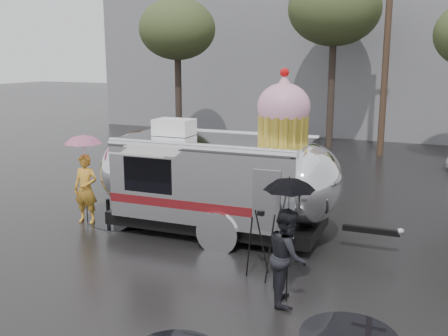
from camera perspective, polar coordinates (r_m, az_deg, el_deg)
The scene contains 13 objects.
ground at distance 11.76m, azimuth -6.16°, elevation -9.32°, with size 120.00×120.00×0.00m, color black.
puddles at distance 12.97m, azimuth -9.88°, elevation -7.33°, with size 12.05×8.22×0.01m.
grey_building at distance 34.81m, azimuth 8.72°, elevation 15.65°, with size 22.00×12.00×13.00m, color slate.
utility_pole at distance 23.59m, azimuth 17.28°, elevation 12.41°, with size 1.60×0.28×9.00m.
tree_left at distance 25.73m, azimuth -5.11°, elevation 14.76°, with size 3.64×3.64×6.95m.
tree_mid at distance 25.11m, azimuth 11.95°, elevation 16.58°, with size 4.20×4.20×8.03m.
barricade_row at distance 22.67m, azimuth -5.47°, elevation 2.52°, with size 4.30×0.80×1.00m.
airstream_trailer at distance 12.67m, azimuth -0.43°, elevation -0.85°, with size 7.63×3.09×4.11m.
person_left at distance 14.06m, azimuth -14.81°, elevation -2.21°, with size 0.65×0.43×1.80m, color gold.
umbrella_pink at distance 13.85m, azimuth -15.05°, elevation 2.00°, with size 1.17×1.17×2.35m.
person_right at distance 9.35m, azimuth 6.92°, elevation -9.49°, with size 0.82×0.46×1.71m, color black.
umbrella_black at distance 9.01m, azimuth 7.09°, elevation -3.20°, with size 1.08×1.08×2.29m.
tripod at distance 10.30m, azimuth 3.99°, elevation -7.73°, with size 0.56×0.55×1.38m.
Camera 1 is at (5.65, -9.38, 4.29)m, focal length 42.00 mm.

